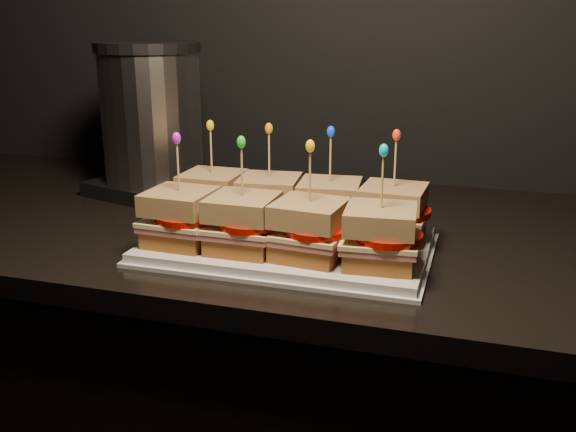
% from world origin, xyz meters
% --- Properties ---
extents(granite_slab, '(2.71, 0.68, 0.03)m').
position_xyz_m(granite_slab, '(0.57, 1.67, 0.88)').
color(granite_slab, black).
rests_on(granite_slab, cabinet).
extents(platter, '(0.40, 0.25, 0.02)m').
position_xyz_m(platter, '(0.41, 1.53, 0.90)').
color(platter, white).
rests_on(platter, granite_slab).
extents(platter_rim, '(0.41, 0.26, 0.01)m').
position_xyz_m(platter_rim, '(0.41, 1.53, 0.90)').
color(platter_rim, white).
rests_on(platter_rim, granite_slab).
extents(sandwich_0_bread_bot, '(0.09, 0.09, 0.02)m').
position_xyz_m(sandwich_0_bread_bot, '(0.27, 1.59, 0.92)').
color(sandwich_0_bread_bot, brown).
rests_on(sandwich_0_bread_bot, platter).
extents(sandwich_0_ham, '(0.10, 0.09, 0.01)m').
position_xyz_m(sandwich_0_ham, '(0.27, 1.59, 0.94)').
color(sandwich_0_ham, '#B25B54').
rests_on(sandwich_0_ham, sandwich_0_bread_bot).
extents(sandwich_0_cheese, '(0.10, 0.09, 0.01)m').
position_xyz_m(sandwich_0_cheese, '(0.27, 1.59, 0.95)').
color(sandwich_0_cheese, '#F6D694').
rests_on(sandwich_0_cheese, sandwich_0_ham).
extents(sandwich_0_tomato, '(0.09, 0.09, 0.01)m').
position_xyz_m(sandwich_0_tomato, '(0.28, 1.58, 0.95)').
color(sandwich_0_tomato, '#B30E03').
rests_on(sandwich_0_tomato, sandwich_0_cheese).
extents(sandwich_0_bread_top, '(0.09, 0.09, 0.03)m').
position_xyz_m(sandwich_0_bread_top, '(0.27, 1.59, 0.97)').
color(sandwich_0_bread_top, brown).
rests_on(sandwich_0_bread_top, sandwich_0_tomato).
extents(sandwich_0_pick, '(0.00, 0.00, 0.09)m').
position_xyz_m(sandwich_0_pick, '(0.27, 1.59, 1.02)').
color(sandwich_0_pick, tan).
rests_on(sandwich_0_pick, sandwich_0_bread_top).
extents(sandwich_0_frill, '(0.01, 0.01, 0.02)m').
position_xyz_m(sandwich_0_frill, '(0.27, 1.59, 1.06)').
color(sandwich_0_frill, '#E5B00D').
rests_on(sandwich_0_frill, sandwich_0_pick).
extents(sandwich_1_bread_bot, '(0.10, 0.10, 0.02)m').
position_xyz_m(sandwich_1_bread_bot, '(0.36, 1.59, 0.92)').
color(sandwich_1_bread_bot, brown).
rests_on(sandwich_1_bread_bot, platter).
extents(sandwich_1_ham, '(0.11, 0.10, 0.01)m').
position_xyz_m(sandwich_1_ham, '(0.36, 1.59, 0.94)').
color(sandwich_1_ham, '#B25B54').
rests_on(sandwich_1_ham, sandwich_1_bread_bot).
extents(sandwich_1_cheese, '(0.11, 0.11, 0.01)m').
position_xyz_m(sandwich_1_cheese, '(0.36, 1.59, 0.95)').
color(sandwich_1_cheese, '#F6D694').
rests_on(sandwich_1_cheese, sandwich_1_ham).
extents(sandwich_1_tomato, '(0.09, 0.09, 0.01)m').
position_xyz_m(sandwich_1_tomato, '(0.38, 1.58, 0.95)').
color(sandwich_1_tomato, '#B30E03').
rests_on(sandwich_1_tomato, sandwich_1_cheese).
extents(sandwich_1_bread_top, '(0.10, 0.10, 0.03)m').
position_xyz_m(sandwich_1_bread_top, '(0.36, 1.59, 0.97)').
color(sandwich_1_bread_top, brown).
rests_on(sandwich_1_bread_top, sandwich_1_tomato).
extents(sandwich_1_pick, '(0.00, 0.00, 0.09)m').
position_xyz_m(sandwich_1_pick, '(0.36, 1.59, 1.02)').
color(sandwich_1_pick, tan).
rests_on(sandwich_1_pick, sandwich_1_bread_top).
extents(sandwich_1_frill, '(0.01, 0.01, 0.02)m').
position_xyz_m(sandwich_1_frill, '(0.36, 1.59, 1.06)').
color(sandwich_1_frill, orange).
rests_on(sandwich_1_frill, sandwich_1_pick).
extents(sandwich_2_bread_bot, '(0.10, 0.10, 0.02)m').
position_xyz_m(sandwich_2_bread_bot, '(0.46, 1.59, 0.92)').
color(sandwich_2_bread_bot, brown).
rests_on(sandwich_2_bread_bot, platter).
extents(sandwich_2_ham, '(0.11, 0.10, 0.01)m').
position_xyz_m(sandwich_2_ham, '(0.46, 1.59, 0.94)').
color(sandwich_2_ham, '#B25B54').
rests_on(sandwich_2_ham, sandwich_2_bread_bot).
extents(sandwich_2_cheese, '(0.11, 0.10, 0.01)m').
position_xyz_m(sandwich_2_cheese, '(0.46, 1.59, 0.95)').
color(sandwich_2_cheese, '#F6D694').
rests_on(sandwich_2_cheese, sandwich_2_ham).
extents(sandwich_2_tomato, '(0.09, 0.09, 0.01)m').
position_xyz_m(sandwich_2_tomato, '(0.47, 1.58, 0.95)').
color(sandwich_2_tomato, '#B30E03').
rests_on(sandwich_2_tomato, sandwich_2_cheese).
extents(sandwich_2_bread_top, '(0.10, 0.10, 0.03)m').
position_xyz_m(sandwich_2_bread_top, '(0.46, 1.59, 0.97)').
color(sandwich_2_bread_top, brown).
rests_on(sandwich_2_bread_top, sandwich_2_tomato).
extents(sandwich_2_pick, '(0.00, 0.00, 0.09)m').
position_xyz_m(sandwich_2_pick, '(0.46, 1.59, 1.02)').
color(sandwich_2_pick, tan).
rests_on(sandwich_2_pick, sandwich_2_bread_top).
extents(sandwich_2_frill, '(0.01, 0.01, 0.02)m').
position_xyz_m(sandwich_2_frill, '(0.46, 1.59, 1.06)').
color(sandwich_2_frill, blue).
rests_on(sandwich_2_frill, sandwich_2_pick).
extents(sandwich_3_bread_bot, '(0.09, 0.09, 0.02)m').
position_xyz_m(sandwich_3_bread_bot, '(0.55, 1.59, 0.92)').
color(sandwich_3_bread_bot, brown).
rests_on(sandwich_3_bread_bot, platter).
extents(sandwich_3_ham, '(0.10, 0.10, 0.01)m').
position_xyz_m(sandwich_3_ham, '(0.55, 1.59, 0.94)').
color(sandwich_3_ham, '#B25B54').
rests_on(sandwich_3_ham, sandwich_3_bread_bot).
extents(sandwich_3_cheese, '(0.10, 0.10, 0.01)m').
position_xyz_m(sandwich_3_cheese, '(0.55, 1.59, 0.95)').
color(sandwich_3_cheese, '#F6D694').
rests_on(sandwich_3_cheese, sandwich_3_ham).
extents(sandwich_3_tomato, '(0.09, 0.09, 0.01)m').
position_xyz_m(sandwich_3_tomato, '(0.57, 1.58, 0.95)').
color(sandwich_3_tomato, '#B30E03').
rests_on(sandwich_3_tomato, sandwich_3_cheese).
extents(sandwich_3_bread_top, '(0.09, 0.09, 0.03)m').
position_xyz_m(sandwich_3_bread_top, '(0.55, 1.59, 0.97)').
color(sandwich_3_bread_top, brown).
rests_on(sandwich_3_bread_top, sandwich_3_tomato).
extents(sandwich_3_pick, '(0.00, 0.00, 0.09)m').
position_xyz_m(sandwich_3_pick, '(0.55, 1.59, 1.02)').
color(sandwich_3_pick, tan).
rests_on(sandwich_3_pick, sandwich_3_bread_top).
extents(sandwich_3_frill, '(0.01, 0.01, 0.02)m').
position_xyz_m(sandwich_3_frill, '(0.55, 1.59, 1.06)').
color(sandwich_3_frill, red).
rests_on(sandwich_3_frill, sandwich_3_pick).
extents(sandwich_4_bread_bot, '(0.09, 0.09, 0.02)m').
position_xyz_m(sandwich_4_bread_bot, '(0.27, 1.48, 0.92)').
color(sandwich_4_bread_bot, brown).
rests_on(sandwich_4_bread_bot, platter).
extents(sandwich_4_ham, '(0.10, 0.10, 0.01)m').
position_xyz_m(sandwich_4_ham, '(0.27, 1.48, 0.94)').
color(sandwich_4_ham, '#B25B54').
rests_on(sandwich_4_ham, sandwich_4_bread_bot).
extents(sandwich_4_cheese, '(0.10, 0.10, 0.01)m').
position_xyz_m(sandwich_4_cheese, '(0.27, 1.48, 0.95)').
color(sandwich_4_cheese, '#F6D694').
rests_on(sandwich_4_cheese, sandwich_4_ham).
extents(sandwich_4_tomato, '(0.09, 0.09, 0.01)m').
position_xyz_m(sandwich_4_tomato, '(0.28, 1.47, 0.95)').
color(sandwich_4_tomato, '#B30E03').
rests_on(sandwich_4_tomato, sandwich_4_cheese).
extents(sandwich_4_bread_top, '(0.09, 0.09, 0.03)m').
position_xyz_m(sandwich_4_bread_top, '(0.27, 1.48, 0.97)').
color(sandwich_4_bread_top, brown).
rests_on(sandwich_4_bread_top, sandwich_4_tomato).
extents(sandwich_4_pick, '(0.00, 0.00, 0.09)m').
position_xyz_m(sandwich_4_pick, '(0.27, 1.48, 1.02)').
color(sandwich_4_pick, tan).
rests_on(sandwich_4_pick, sandwich_4_bread_top).
extents(sandwich_4_frill, '(0.01, 0.01, 0.02)m').
position_xyz_m(sandwich_4_frill, '(0.27, 1.48, 1.06)').
color(sandwich_4_frill, '#BF1AC4').
rests_on(sandwich_4_frill, sandwich_4_pick).
extents(sandwich_5_bread_bot, '(0.09, 0.09, 0.02)m').
position_xyz_m(sandwich_5_bread_bot, '(0.36, 1.48, 0.92)').
color(sandwich_5_bread_bot, brown).
rests_on(sandwich_5_bread_bot, platter).
extents(sandwich_5_ham, '(0.10, 0.09, 0.01)m').
position_xyz_m(sandwich_5_ham, '(0.36, 1.48, 0.94)').
color(sandwich_5_ham, '#B25B54').
rests_on(sandwich_5_ham, sandwich_5_bread_bot).
extents(sandwich_5_cheese, '(0.10, 0.09, 0.01)m').
position_xyz_m(sandwich_5_cheese, '(0.36, 1.48, 0.95)').
color(sandwich_5_cheese, '#F6D694').
rests_on(sandwich_5_cheese, sandwich_5_ham).
extents(sandwich_5_tomato, '(0.09, 0.09, 0.01)m').
position_xyz_m(sandwich_5_tomato, '(0.38, 1.47, 0.95)').
color(sandwich_5_tomato, '#B30E03').
rests_on(sandwich_5_tomato, sandwich_5_cheese).
extents(sandwich_5_bread_top, '(0.09, 0.09, 0.03)m').
position_xyz_m(sandwich_5_bread_top, '(0.36, 1.48, 0.97)').
color(sandwich_5_bread_top, brown).
rests_on(sandwich_5_bread_top, sandwich_5_tomato).
extents(sandwich_5_pick, '(0.00, 0.00, 0.09)m').
position_xyz_m(sandwich_5_pick, '(0.36, 1.48, 1.02)').
color(sandwich_5_pick, tan).
rests_on(sandwich_5_pick, sandwich_5_bread_top).
extents(sandwich_5_frill, '(0.01, 0.01, 0.02)m').
position_xyz_m(sandwich_5_frill, '(0.36, 1.48, 1.06)').
color(sandwich_5_frill, green).
rests_on(sandwich_5_frill, sandwich_5_pick).
extents(sandwich_6_bread_bot, '(0.10, 0.10, 0.02)m').
position_xyz_m(sandwich_6_bread_bot, '(0.46, 1.48, 0.92)').
color(sandwich_6_bread_bot, brown).
rests_on(sandwich_6_bread_bot, platter).
extents(sandwich_6_ham, '(0.10, 0.10, 0.01)m').
position_xyz_m(sandwich_6_ham, '(0.46, 1.48, 0.94)').
color(sandwich_6_ham, '#B25B54').
rests_on(sandwich_6_ham, sandwich_6_bread_bot).
extents(sandwich_6_cheese, '(0.11, 0.10, 0.01)m').
position_xyz_m(sandwich_6_cheese, '(0.46, 1.48, 0.95)').
color(sandwich_6_cheese, '#F6D694').
rests_on(sandwich_6_cheese, sandwich_6_ham).
extents(sandwich_6_tomato, '(0.09, 0.09, 0.01)m').
position_xyz_m(sandwich_6_tomato, '(0.47, 1.47, 0.95)').
color(sandwich_6_tomato, '#B30E03').
rests_on(sandwich_6_tomato, sandwich_6_cheese).
extents(sandwich_6_bread_top, '(0.10, 0.10, 0.03)m').
position_xyz_m(sandwich_6_bread_top, '(0.46, 1.48, 0.97)').
color(sandwich_6_bread_top, brown).
rests_on(sandwich_6_bread_top, sandwich_6_tomato).
extents(sandwich_6_pick, '(0.00, 0.00, 0.09)m').
position_xyz_m(sandwich_6_pick, '(0.46, 1.48, 1.02)').
color(sandwich_6_pick, tan).
rests_on(sandwich_6_pick, sandwich_6_bread_top).
extents(sandwich_6_frill, '(0.01, 0.01, 0.02)m').
position_xyz_m(sandwich_6_frill, '(0.46, 1.48, 1.06)').
color(sandwich_6_frill, yellow).
rests_on(sandwich_6_frill, sandwich_6_pick).
extents(sandwich_7_bread_bot, '(0.10, 0.10, 0.02)m').
position_xyz_m(sandwich_7_bread_bot, '(0.55, 1.48, 0.92)').
color(sandwich_7_bread_bot, brown).
rests_on(sandwich_7_bread_bot, platter).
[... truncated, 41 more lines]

